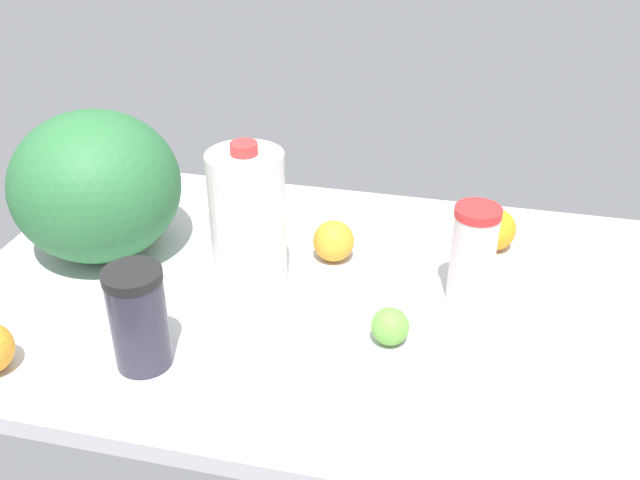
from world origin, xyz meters
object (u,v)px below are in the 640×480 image
(milk_jug, at_px, (248,224))
(watermelon, at_px, (96,186))
(orange_near_front, at_px, (333,241))
(shaker_bottle, at_px, (139,318))
(lime_loose, at_px, (390,326))
(tumbler_cup, at_px, (473,255))
(orange_by_jug, at_px, (494,229))

(milk_jug, xyz_separation_m, watermelon, (0.29, -0.05, 0.01))
(orange_near_front, bearing_deg, milk_jug, 46.70)
(shaker_bottle, distance_m, lime_loose, 0.36)
(shaker_bottle, xyz_separation_m, watermelon, (0.20, -0.27, 0.05))
(shaker_bottle, height_order, milk_jug, milk_jug)
(shaker_bottle, xyz_separation_m, orange_near_front, (-0.21, -0.34, -0.04))
(milk_jug, bearing_deg, shaker_bottle, 67.02)
(tumbler_cup, xyz_separation_m, orange_near_front, (0.24, -0.07, -0.05))
(lime_loose, distance_m, orange_by_jug, 0.35)
(watermelon, bearing_deg, milk_jug, 169.47)
(milk_jug, relative_size, orange_by_jug, 3.39)
(orange_by_jug, bearing_deg, watermelon, 13.89)
(orange_by_jug, bearing_deg, orange_near_front, 20.48)
(tumbler_cup, height_order, orange_near_front, tumbler_cup)
(shaker_bottle, relative_size, watermelon, 0.54)
(watermelon, distance_m, lime_loose, 0.57)
(orange_by_jug, xyz_separation_m, orange_near_front, (0.28, 0.10, -0.00))
(lime_loose, bearing_deg, tumbler_cup, -127.67)
(tumbler_cup, distance_m, orange_by_jug, 0.18)
(watermelon, relative_size, orange_near_front, 3.96)
(watermelon, height_order, orange_near_front, watermelon)
(tumbler_cup, xyz_separation_m, orange_by_jug, (-0.04, -0.17, -0.05))
(lime_loose, relative_size, orange_by_jug, 0.74)
(watermelon, relative_size, orange_by_jug, 3.78)
(milk_jug, height_order, lime_loose, milk_jug)
(milk_jug, bearing_deg, watermelon, -10.53)
(shaker_bottle, bearing_deg, milk_jug, -112.98)
(milk_jug, xyz_separation_m, orange_near_front, (-0.11, -0.12, -0.09))
(orange_near_front, bearing_deg, orange_by_jug, -159.52)
(shaker_bottle, height_order, tumbler_cup, tumbler_cup)
(tumbler_cup, height_order, orange_by_jug, tumbler_cup)
(tumbler_cup, distance_m, watermelon, 0.65)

